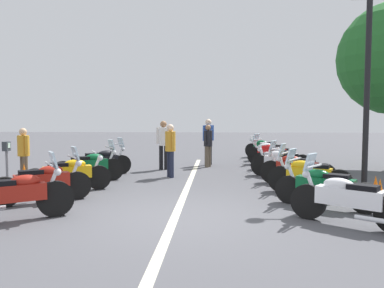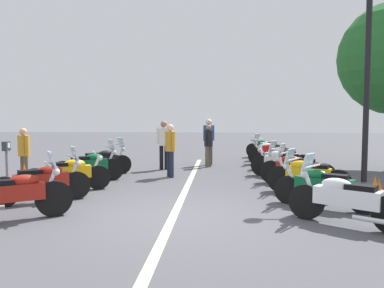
{
  "view_description": "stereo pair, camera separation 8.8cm",
  "coord_description": "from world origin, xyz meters",
  "px_view_note": "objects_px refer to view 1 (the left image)",
  "views": [
    {
      "loc": [
        -6.92,
        -0.77,
        1.85
      ],
      "look_at": [
        4.99,
        0.0,
        1.02
      ],
      "focal_mm": 35.6,
      "sensor_mm": 36.0,
      "label": 1
    },
    {
      "loc": [
        -6.92,
        -0.85,
        1.85
      ],
      "look_at": [
        4.99,
        0.0,
        1.02
      ],
      "focal_mm": 35.6,
      "sensor_mm": 36.0,
      "label": 2
    }
  ],
  "objects_px": {
    "motorcycle_right_row_0": "(347,199)",
    "motorcycle_right_row_3": "(296,168)",
    "motorcycle_right_row_2": "(308,175)",
    "traffic_cone_1": "(380,194)",
    "motorcycle_right_row_5": "(280,158)",
    "bystander_4": "(24,151)",
    "motorcycle_left_row_4": "(102,161)",
    "parking_meter": "(7,158)",
    "motorcycle_right_row_1": "(324,186)",
    "motorcycle_right_row_4": "(282,163)",
    "motorcycle_left_row_2": "(68,174)",
    "bystander_1": "(208,143)",
    "motorcycle_left_row_1": "(44,182)",
    "motorcycle_right_row_7": "(270,151)",
    "motorcycle_left_row_0": "(17,195)",
    "bystander_2": "(208,138)",
    "motorcycle_left_row_3": "(89,166)",
    "traffic_cone_0": "(375,191)",
    "street_lamp_twin_globe": "(368,52)",
    "traffic_cone_2": "(24,175)",
    "motorcycle_right_row_8": "(265,148)",
    "motorcycle_right_row_6": "(271,154)",
    "bystander_0": "(170,146)",
    "bystander_3": "(164,141)"
  },
  "relations": [
    {
      "from": "motorcycle_left_row_0",
      "to": "motorcycle_right_row_6",
      "type": "height_order",
      "value": "motorcycle_left_row_0"
    },
    {
      "from": "motorcycle_left_row_3",
      "to": "motorcycle_right_row_8",
      "type": "distance_m",
      "value": 8.86
    },
    {
      "from": "bystander_2",
      "to": "motorcycle_left_row_2",
      "type": "bearing_deg",
      "value": 107.57
    },
    {
      "from": "motorcycle_right_row_7",
      "to": "traffic_cone_1",
      "type": "xyz_separation_m",
      "value": [
        -7.98,
        -1.13,
        -0.16
      ]
    },
    {
      "from": "motorcycle_left_row_1",
      "to": "traffic_cone_1",
      "type": "distance_m",
      "value": 7.06
    },
    {
      "from": "motorcycle_right_row_4",
      "to": "traffic_cone_1",
      "type": "height_order",
      "value": "motorcycle_right_row_4"
    },
    {
      "from": "motorcycle_left_row_2",
      "to": "motorcycle_right_row_6",
      "type": "relative_size",
      "value": 1.13
    },
    {
      "from": "bystander_1",
      "to": "bystander_4",
      "type": "relative_size",
      "value": 1.01
    },
    {
      "from": "motorcycle_left_row_0",
      "to": "bystander_2",
      "type": "distance_m",
      "value": 8.89
    },
    {
      "from": "motorcycle_left_row_4",
      "to": "motorcycle_right_row_2",
      "type": "relative_size",
      "value": 0.91
    },
    {
      "from": "motorcycle_left_row_3",
      "to": "street_lamp_twin_globe",
      "type": "bearing_deg",
      "value": -40.66
    },
    {
      "from": "motorcycle_right_row_1",
      "to": "bystander_0",
      "type": "height_order",
      "value": "bystander_0"
    },
    {
      "from": "motorcycle_left_row_2",
      "to": "motorcycle_right_row_3",
      "type": "height_order",
      "value": "motorcycle_right_row_3"
    },
    {
      "from": "parking_meter",
      "to": "bystander_1",
      "type": "height_order",
      "value": "bystander_1"
    },
    {
      "from": "motorcycle_right_row_2",
      "to": "traffic_cone_1",
      "type": "distance_m",
      "value": 1.75
    },
    {
      "from": "traffic_cone_1",
      "to": "motorcycle_left_row_4",
      "type": "bearing_deg",
      "value": 60.68
    },
    {
      "from": "motorcycle_right_row_3",
      "to": "bystander_3",
      "type": "relative_size",
      "value": 1.1
    },
    {
      "from": "motorcycle_left_row_1",
      "to": "motorcycle_left_row_2",
      "type": "relative_size",
      "value": 0.9
    },
    {
      "from": "motorcycle_left_row_3",
      "to": "motorcycle_left_row_2",
      "type": "bearing_deg",
      "value": -126.58
    },
    {
      "from": "motorcycle_left_row_4",
      "to": "motorcycle_left_row_1",
      "type": "bearing_deg",
      "value": -127.93
    },
    {
      "from": "bystander_4",
      "to": "motorcycle_left_row_1",
      "type": "bearing_deg",
      "value": -104.58
    },
    {
      "from": "bystander_0",
      "to": "motorcycle_right_row_2",
      "type": "bearing_deg",
      "value": 115.73
    },
    {
      "from": "motorcycle_left_row_0",
      "to": "motorcycle_right_row_8",
      "type": "xyz_separation_m",
      "value": [
        10.81,
        -5.72,
        -0.02
      ]
    },
    {
      "from": "parking_meter",
      "to": "motorcycle_right_row_7",
      "type": "bearing_deg",
      "value": 45.41
    },
    {
      "from": "motorcycle_right_row_7",
      "to": "bystander_1",
      "type": "height_order",
      "value": "bystander_1"
    },
    {
      "from": "motorcycle_right_row_7",
      "to": "motorcycle_left_row_4",
      "type": "bearing_deg",
      "value": 69.34
    },
    {
      "from": "motorcycle_left_row_0",
      "to": "motorcycle_left_row_4",
      "type": "height_order",
      "value": "motorcycle_left_row_0"
    },
    {
      "from": "motorcycle_right_row_8",
      "to": "traffic_cone_0",
      "type": "relative_size",
      "value": 2.78
    },
    {
      "from": "motorcycle_right_row_1",
      "to": "traffic_cone_0",
      "type": "bearing_deg",
      "value": -128.42
    },
    {
      "from": "traffic_cone_1",
      "to": "bystander_1",
      "type": "relative_size",
      "value": 0.39
    },
    {
      "from": "motorcycle_right_row_1",
      "to": "motorcycle_right_row_4",
      "type": "bearing_deg",
      "value": -55.44
    },
    {
      "from": "motorcycle_left_row_1",
      "to": "motorcycle_right_row_0",
      "type": "xyz_separation_m",
      "value": [
        -1.36,
        -5.96,
        0.0
      ]
    },
    {
      "from": "motorcycle_left_row_1",
      "to": "motorcycle_right_row_8",
      "type": "bearing_deg",
      "value": 22.23
    },
    {
      "from": "motorcycle_right_row_1",
      "to": "bystander_4",
      "type": "height_order",
      "value": "bystander_4"
    },
    {
      "from": "motorcycle_right_row_4",
      "to": "motorcycle_right_row_7",
      "type": "xyz_separation_m",
      "value": [
        4.13,
        -0.19,
        -0.01
      ]
    },
    {
      "from": "parking_meter",
      "to": "bystander_3",
      "type": "bearing_deg",
      "value": 57.23
    },
    {
      "from": "motorcycle_right_row_5",
      "to": "bystander_1",
      "type": "xyz_separation_m",
      "value": [
        0.92,
        2.51,
        0.47
      ]
    },
    {
      "from": "motorcycle_left_row_1",
      "to": "motorcycle_right_row_2",
      "type": "xyz_separation_m",
      "value": [
        1.3,
        -5.92,
        0.0
      ]
    },
    {
      "from": "motorcycle_right_row_5",
      "to": "traffic_cone_0",
      "type": "bearing_deg",
      "value": 131.37
    },
    {
      "from": "street_lamp_twin_globe",
      "to": "traffic_cone_2",
      "type": "relative_size",
      "value": 8.25
    },
    {
      "from": "motorcycle_right_row_0",
      "to": "motorcycle_right_row_3",
      "type": "xyz_separation_m",
      "value": [
        3.88,
        0.06,
        0.0
      ]
    },
    {
      "from": "motorcycle_right_row_1",
      "to": "street_lamp_twin_globe",
      "type": "relative_size",
      "value": 0.37
    },
    {
      "from": "motorcycle_left_row_1",
      "to": "motorcycle_right_row_1",
      "type": "distance_m",
      "value": 5.92
    },
    {
      "from": "bystander_1",
      "to": "motorcycle_right_row_5",
      "type": "bearing_deg",
      "value": -172.32
    },
    {
      "from": "motorcycle_right_row_5",
      "to": "parking_meter",
      "type": "height_order",
      "value": "parking_meter"
    },
    {
      "from": "motorcycle_left_row_0",
      "to": "bystander_3",
      "type": "height_order",
      "value": "bystander_3"
    },
    {
      "from": "motorcycle_right_row_1",
      "to": "parking_meter",
      "type": "height_order",
      "value": "parking_meter"
    },
    {
      "from": "motorcycle_right_row_4",
      "to": "motorcycle_right_row_5",
      "type": "height_order",
      "value": "motorcycle_right_row_4"
    },
    {
      "from": "motorcycle_left_row_2",
      "to": "motorcycle_right_row_7",
      "type": "height_order",
      "value": "motorcycle_left_row_2"
    },
    {
      "from": "motorcycle_right_row_5",
      "to": "bystander_4",
      "type": "height_order",
      "value": "bystander_4"
    }
  ]
}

